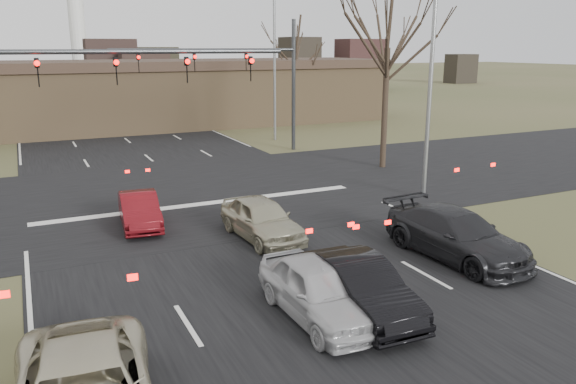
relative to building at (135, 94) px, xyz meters
name	(u,v)px	position (x,y,z in m)	size (l,w,h in m)	color
ground	(385,353)	(-2.00, -38.00, -2.67)	(360.00, 360.00, 0.00)	#414927
road_main	(83,104)	(-2.00, 22.00, -2.66)	(14.00, 300.00, 0.02)	black
road_cross	(191,193)	(-2.00, -23.00, -2.65)	(200.00, 14.00, 0.02)	black
building	(135,94)	(0.00, 0.00, 0.00)	(42.40, 10.40, 5.30)	olive
mast_arm_near	(58,84)	(-7.23, -25.00, 2.41)	(12.12, 0.24, 8.00)	#383A3D
mast_arm_far	(251,70)	(4.18, -15.00, 2.35)	(11.12, 0.24, 8.00)	#383A3D
streetlight_right_near	(428,66)	(6.82, -28.00, 2.92)	(2.34, 0.25, 10.00)	gray
streetlight_right_far	(272,59)	(7.32, -11.00, 2.92)	(2.34, 0.25, 10.00)	gray
tree_right_far	(295,40)	(13.00, -3.00, 4.29)	(5.40, 5.40, 9.00)	black
car_white_sedan	(319,290)	(-2.50, -35.92, -1.95)	(1.69, 4.19, 1.43)	#B9B9BB
car_black_hatch	(359,287)	(-1.48, -36.14, -1.98)	(1.45, 4.17, 1.37)	black
car_charcoal_sedan	(456,235)	(3.25, -34.24, -1.92)	(2.08, 5.13, 1.49)	black
car_red_ahead	(139,210)	(-5.00, -26.85, -2.05)	(1.30, 3.72, 1.23)	#5F0D13
car_silver_ahead	(262,219)	(-1.50, -30.00, -1.96)	(1.67, 4.15, 1.41)	#ABA78A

